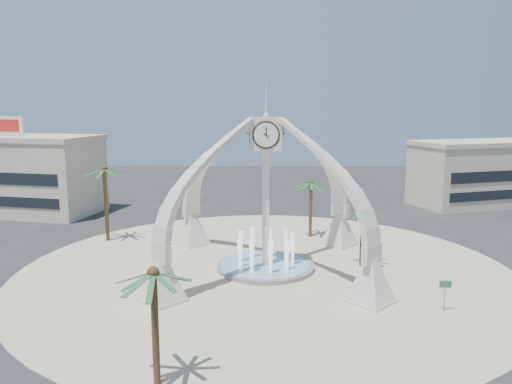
{
  "coord_description": "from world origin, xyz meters",
  "views": [
    {
      "loc": [
        -0.14,
        -39.2,
        13.3
      ],
      "look_at": [
        -0.82,
        2.0,
        6.08
      ],
      "focal_mm": 35.0,
      "sensor_mm": 36.0,
      "label": 1
    }
  ],
  "objects_px": {
    "palm_west": "(104,170)",
    "palm_south": "(153,274)",
    "palm_east": "(363,211)",
    "street_sign": "(445,288)",
    "palm_north": "(311,184)",
    "fountain": "(266,266)",
    "clock_tower": "(266,191)"
  },
  "relations": [
    {
      "from": "palm_west",
      "to": "palm_south",
      "type": "bearing_deg",
      "value": -67.99
    },
    {
      "from": "palm_north",
      "to": "palm_south",
      "type": "xyz_separation_m",
      "value": [
        -9.84,
        -27.42,
        0.03
      ]
    },
    {
      "from": "palm_west",
      "to": "palm_south",
      "type": "height_order",
      "value": "palm_west"
    },
    {
      "from": "fountain",
      "to": "street_sign",
      "type": "distance_m",
      "value": 14.34
    },
    {
      "from": "fountain",
      "to": "palm_north",
      "type": "bearing_deg",
      "value": 65.88
    },
    {
      "from": "clock_tower",
      "to": "palm_north",
      "type": "height_order",
      "value": "clock_tower"
    },
    {
      "from": "palm_east",
      "to": "street_sign",
      "type": "height_order",
      "value": "palm_east"
    },
    {
      "from": "palm_west",
      "to": "palm_south",
      "type": "xyz_separation_m",
      "value": [
        10.34,
        -25.57,
        -1.51
      ]
    },
    {
      "from": "palm_east",
      "to": "palm_south",
      "type": "height_order",
      "value": "palm_south"
    },
    {
      "from": "palm_west",
      "to": "palm_north",
      "type": "bearing_deg",
      "value": 5.22
    },
    {
      "from": "fountain",
      "to": "palm_north",
      "type": "height_order",
      "value": "palm_north"
    },
    {
      "from": "palm_east",
      "to": "palm_south",
      "type": "xyz_separation_m",
      "value": [
        -13.24,
        -18.1,
        0.86
      ]
    },
    {
      "from": "clock_tower",
      "to": "street_sign",
      "type": "distance_m",
      "value": 15.1
    },
    {
      "from": "palm_north",
      "to": "palm_south",
      "type": "bearing_deg",
      "value": -109.74
    },
    {
      "from": "palm_east",
      "to": "street_sign",
      "type": "relative_size",
      "value": 2.41
    },
    {
      "from": "fountain",
      "to": "palm_east",
      "type": "bearing_deg",
      "value": 6.38
    },
    {
      "from": "palm_south",
      "to": "street_sign",
      "type": "height_order",
      "value": "palm_south"
    },
    {
      "from": "fountain",
      "to": "palm_south",
      "type": "bearing_deg",
      "value": -107.02
    },
    {
      "from": "fountain",
      "to": "street_sign",
      "type": "xyz_separation_m",
      "value": [
        11.59,
        -8.34,
        1.31
      ]
    },
    {
      "from": "palm_east",
      "to": "street_sign",
      "type": "distance_m",
      "value": 10.39
    },
    {
      "from": "palm_west",
      "to": "palm_south",
      "type": "relative_size",
      "value": 1.25
    },
    {
      "from": "clock_tower",
      "to": "street_sign",
      "type": "relative_size",
      "value": 8.01
    },
    {
      "from": "palm_west",
      "to": "palm_north",
      "type": "xyz_separation_m",
      "value": [
        20.17,
        1.84,
        -1.54
      ]
    },
    {
      "from": "fountain",
      "to": "palm_west",
      "type": "bearing_deg",
      "value": 151.82
    },
    {
      "from": "street_sign",
      "to": "clock_tower",
      "type": "bearing_deg",
      "value": 149.08
    },
    {
      "from": "palm_east",
      "to": "palm_west",
      "type": "bearing_deg",
      "value": 162.42
    },
    {
      "from": "clock_tower",
      "to": "palm_south",
      "type": "xyz_separation_m",
      "value": [
        -5.27,
        -17.21,
        -0.94
      ]
    },
    {
      "from": "fountain",
      "to": "street_sign",
      "type": "bearing_deg",
      "value": -35.74
    },
    {
      "from": "fountain",
      "to": "palm_north",
      "type": "distance_m",
      "value": 12.34
    },
    {
      "from": "fountain",
      "to": "street_sign",
      "type": "height_order",
      "value": "fountain"
    },
    {
      "from": "palm_north",
      "to": "palm_east",
      "type": "bearing_deg",
      "value": -69.92
    },
    {
      "from": "palm_north",
      "to": "palm_west",
      "type": "bearing_deg",
      "value": -174.78
    }
  ]
}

